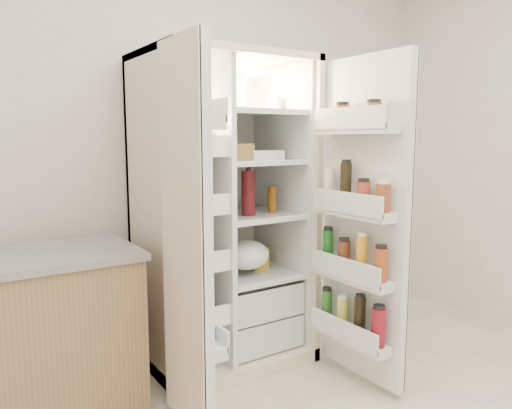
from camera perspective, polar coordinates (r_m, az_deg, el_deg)
wall_back at (r=3.16m, az=-8.12°, el=8.02°), size 4.00×0.02×2.70m
refrigerator at (r=2.93m, az=-4.00°, el=-3.85°), size 0.92×0.70×1.80m
freezer_door at (r=2.15m, az=-8.10°, el=-4.19°), size 0.15×0.40×1.72m
fridge_door at (r=2.65m, az=12.36°, el=-2.38°), size 0.17×0.58×1.72m
kitchen_counter at (r=2.60m, az=-26.20°, el=-14.05°), size 1.10×0.59×0.80m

